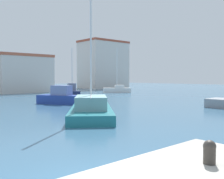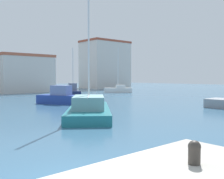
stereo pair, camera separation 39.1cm
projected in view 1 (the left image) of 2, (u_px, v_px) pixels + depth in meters
The scene contains 9 objects.
water at pixel (93, 101), 31.36m from camera, with size 160.00×160.00×0.00m, color #38607F.
mooring_bollard at pixel (209, 151), 5.47m from camera, with size 0.27×0.27×0.50m.
sailboat_navy_distant_east at pixel (72, 91), 42.16m from camera, with size 3.26×5.01×7.45m.
sailboat_white_far_right at pixel (117, 89), 47.36m from camera, with size 4.85×3.99×8.17m.
sailboat_teal_behind_lamppost at pixel (91, 109), 18.47m from camera, with size 7.37×8.48×10.38m.
motorboat_blue_mid_harbor at pixel (62, 97), 27.52m from camera, with size 4.13×5.51×1.96m.
harbor_office at pixel (23, 73), 48.44m from camera, with size 9.82×6.67×7.00m.
yacht_club at pixel (103, 65), 66.83m from camera, with size 11.29×7.86×11.99m.
waterfront_apartments at pixel (97, 73), 69.75m from camera, with size 7.94×6.39×7.93m.
Camera 1 is at (-3.94, -4.97, 2.79)m, focal length 42.02 mm.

